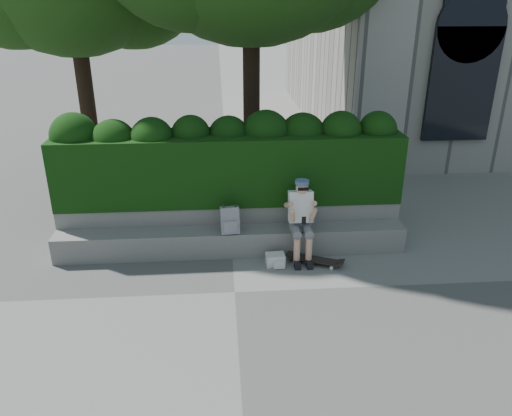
{
  "coord_description": "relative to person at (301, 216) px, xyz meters",
  "views": [
    {
      "loc": [
        -0.16,
        -6.44,
        4.17
      ],
      "look_at": [
        0.4,
        1.0,
        0.95
      ],
      "focal_mm": 35.0,
      "sensor_mm": 36.0,
      "label": 1
    }
  ],
  "objects": [
    {
      "name": "backpack_plaid",
      "position": [
        -1.19,
        0.08,
        -0.08
      ],
      "size": [
        0.32,
        0.19,
        0.45
      ],
      "primitive_type": "cube",
      "rotation": [
        0.0,
        0.0,
        0.1
      ],
      "color": "#A8A7AC",
      "rests_on": "bench_ledge"
    },
    {
      "name": "hedge",
      "position": [
        -1.16,
        0.88,
        0.6
      ],
      "size": [
        6.0,
        1.0,
        1.2
      ],
      "primitive_type": "cube",
      "color": "black",
      "rests_on": "planter_wall"
    },
    {
      "name": "bench_ledge",
      "position": [
        -1.16,
        0.18,
        -0.53
      ],
      "size": [
        6.0,
        0.45,
        0.45
      ],
      "primitive_type": "cube",
      "color": "gray",
      "rests_on": "ground"
    },
    {
      "name": "backpack_ground",
      "position": [
        -0.45,
        -0.28,
        -0.65
      ],
      "size": [
        0.32,
        0.23,
        0.2
      ],
      "primitive_type": "cube",
      "rotation": [
        0.0,
        0.0,
        0.06
      ],
      "color": "silver",
      "rests_on": "ground"
    },
    {
      "name": "ground",
      "position": [
        -1.16,
        -1.07,
        -0.75
      ],
      "size": [
        80.0,
        80.0,
        0.0
      ],
      "primitive_type": "plane",
      "color": "slate",
      "rests_on": "ground"
    },
    {
      "name": "skateboard",
      "position": [
        0.21,
        -0.3,
        -0.68
      ],
      "size": [
        0.88,
        0.54,
        0.09
      ],
      "rotation": [
        0.0,
        0.0,
        -0.41
      ],
      "color": "black",
      "rests_on": "ground"
    },
    {
      "name": "planter_wall",
      "position": [
        -1.16,
        0.66,
        -0.38
      ],
      "size": [
        6.0,
        0.5,
        0.75
      ],
      "primitive_type": "cube",
      "color": "gray",
      "rests_on": "ground"
    },
    {
      "name": "person",
      "position": [
        0.0,
        0.0,
        0.0
      ],
      "size": [
        0.4,
        0.76,
        1.38
      ],
      "color": "slate",
      "rests_on": "ground"
    }
  ]
}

